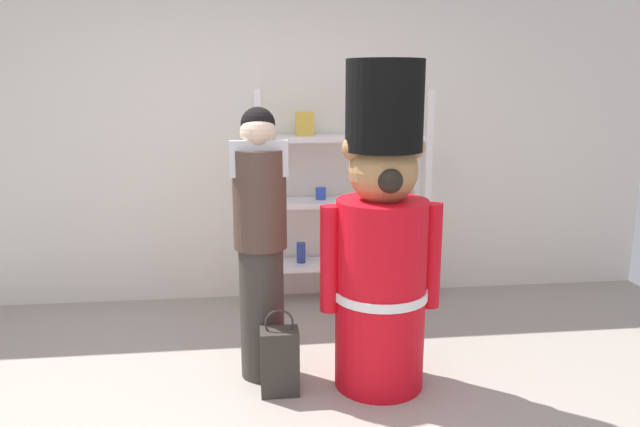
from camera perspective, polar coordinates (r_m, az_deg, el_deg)
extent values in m
cube|color=silver|center=(4.76, -5.55, 7.36)|extent=(6.40, 0.12, 2.60)
cube|color=white|center=(4.46, -5.77, 0.94)|extent=(0.05, 0.05, 1.66)
cube|color=white|center=(4.66, 10.14, 1.30)|extent=(0.05, 0.05, 1.66)
cube|color=white|center=(4.76, -5.84, 1.66)|extent=(0.05, 0.05, 1.66)
cube|color=white|center=(4.94, 9.14, 1.97)|extent=(0.05, 0.05, 1.66)
cube|color=white|center=(4.79, 2.02, -4.77)|extent=(1.28, 0.30, 0.04)
cube|color=white|center=(4.67, 2.06, 1.09)|extent=(1.28, 0.30, 0.04)
cube|color=white|center=(4.60, 2.11, 7.21)|extent=(1.28, 0.30, 0.04)
cylinder|color=navy|center=(4.57, -3.80, 1.72)|extent=(0.07, 0.07, 0.10)
cylinder|color=blue|center=(4.66, 0.07, 1.93)|extent=(0.08, 0.08, 0.09)
cylinder|color=white|center=(4.67, 4.03, 2.00)|extent=(0.08, 0.08, 0.11)
cylinder|color=yellow|center=(4.78, 7.70, 2.07)|extent=(0.09, 0.09, 0.09)
cylinder|color=navy|center=(4.72, -1.81, -3.75)|extent=(0.07, 0.07, 0.16)
cylinder|color=#596B33|center=(4.80, 5.84, -3.50)|extent=(0.07, 0.07, 0.17)
cube|color=gold|center=(4.55, -1.49, 8.54)|extent=(0.13, 0.10, 0.18)
cube|color=#B21E2D|center=(4.64, 5.66, 8.19)|extent=(0.18, 0.14, 0.12)
cylinder|color=red|center=(3.42, 5.76, -7.68)|extent=(0.51, 0.51, 1.09)
cylinder|color=white|center=(3.41, 5.77, -7.49)|extent=(0.53, 0.53, 0.05)
sphere|color=#A57849|center=(3.25, 6.03, 4.10)|extent=(0.38, 0.38, 0.38)
sphere|color=#A57849|center=(3.20, 3.26, 6.24)|extent=(0.13, 0.13, 0.13)
sphere|color=#A57849|center=(3.27, 8.85, 6.25)|extent=(0.13, 0.13, 0.13)
cylinder|color=black|center=(3.21, 6.18, 10.17)|extent=(0.41, 0.41, 0.48)
cylinder|color=red|center=(3.30, 0.96, -4.36)|extent=(0.11, 0.11, 0.60)
cylinder|color=red|center=(3.42, 10.56, -3.97)|extent=(0.11, 0.11, 0.60)
sphere|color=black|center=(3.09, 6.71, 3.12)|extent=(0.13, 0.13, 0.13)
cylinder|color=#38332D|center=(3.58, -5.54, -9.32)|extent=(0.26, 0.26, 0.79)
cylinder|color=#4C382D|center=(3.38, -5.77, 1.37)|extent=(0.30, 0.30, 0.56)
sphere|color=beige|center=(3.33, -5.91, 7.66)|extent=(0.20, 0.20, 0.20)
cube|color=silver|center=(3.29, -5.84, 5.21)|extent=(0.32, 0.04, 0.20)
sphere|color=black|center=(3.35, -5.94, 8.46)|extent=(0.19, 0.19, 0.19)
cube|color=#332D28|center=(3.45, -3.86, -13.89)|extent=(0.21, 0.15, 0.38)
torus|color=#332D28|center=(3.35, -3.92, -10.39)|extent=(0.16, 0.01, 0.16)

